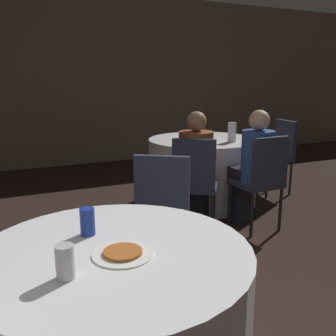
{
  "coord_description": "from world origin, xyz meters",
  "views": [
    {
      "loc": [
        -0.55,
        -1.34,
        1.41
      ],
      "look_at": [
        0.45,
        0.85,
        0.84
      ],
      "focal_mm": 40.0,
      "sensor_mm": 36.0,
      "label": 1
    }
  ],
  "objects_px": {
    "chair_near_northeast": "(159,212)",
    "person_floral_shirt": "(196,171)",
    "soda_can_silver": "(65,262)",
    "table_near": "(116,330)",
    "person_blue_shirt": "(251,169)",
    "chair_far_southwest": "(195,178)",
    "pizza_plate_near": "(123,253)",
    "chair_far_south": "(263,175)",
    "soda_can_blue": "(88,222)",
    "chair_far_east": "(279,150)",
    "bottle_far": "(232,132)",
    "table_far": "(203,170)"
  },
  "relations": [
    {
      "from": "soda_can_blue",
      "to": "person_blue_shirt",
      "type": "bearing_deg",
      "value": 34.93
    },
    {
      "from": "chair_far_east",
      "to": "chair_far_southwest",
      "type": "bearing_deg",
      "value": 120.54
    },
    {
      "from": "bottle_far",
      "to": "soda_can_silver",
      "type": "bearing_deg",
      "value": -134.44
    },
    {
      "from": "chair_far_east",
      "to": "pizza_plate_near",
      "type": "xyz_separation_m",
      "value": [
        -2.8,
        -2.34,
        0.2
      ]
    },
    {
      "from": "bottle_far",
      "to": "table_near",
      "type": "bearing_deg",
      "value": -133.46
    },
    {
      "from": "chair_far_south",
      "to": "person_blue_shirt",
      "type": "bearing_deg",
      "value": 90.0
    },
    {
      "from": "chair_far_south",
      "to": "pizza_plate_near",
      "type": "distance_m",
      "value": 2.27
    },
    {
      "from": "chair_far_southwest",
      "to": "pizza_plate_near",
      "type": "xyz_separation_m",
      "value": [
        -1.17,
        -1.56,
        0.2
      ]
    },
    {
      "from": "soda_can_silver",
      "to": "bottle_far",
      "type": "xyz_separation_m",
      "value": [
        2.17,
        2.21,
        0.05
      ]
    },
    {
      "from": "person_blue_shirt",
      "to": "soda_can_blue",
      "type": "bearing_deg",
      "value": -147.17
    },
    {
      "from": "chair_far_southwest",
      "to": "chair_far_east",
      "type": "relative_size",
      "value": 1.0
    },
    {
      "from": "table_far",
      "to": "chair_far_south",
      "type": "bearing_deg",
      "value": -87.89
    },
    {
      "from": "table_near",
      "to": "chair_far_south",
      "type": "xyz_separation_m",
      "value": [
        1.81,
        1.33,
        0.18
      ]
    },
    {
      "from": "table_far",
      "to": "person_blue_shirt",
      "type": "xyz_separation_m",
      "value": [
        0.03,
        -0.88,
        0.2
      ]
    },
    {
      "from": "chair_far_south",
      "to": "person_blue_shirt",
      "type": "height_order",
      "value": "person_blue_shirt"
    },
    {
      "from": "chair_far_south",
      "to": "table_near",
      "type": "bearing_deg",
      "value": -145.97
    },
    {
      "from": "chair_far_east",
      "to": "person_blue_shirt",
      "type": "height_order",
      "value": "person_blue_shirt"
    },
    {
      "from": "table_near",
      "to": "chair_far_south",
      "type": "bearing_deg",
      "value": 36.14
    },
    {
      "from": "pizza_plate_near",
      "to": "person_blue_shirt",
      "type": "bearing_deg",
      "value": 41.06
    },
    {
      "from": "table_near",
      "to": "pizza_plate_near",
      "type": "distance_m",
      "value": 0.38
    },
    {
      "from": "chair_near_northeast",
      "to": "soda_can_blue",
      "type": "relative_size",
      "value": 7.53
    },
    {
      "from": "table_near",
      "to": "person_blue_shirt",
      "type": "xyz_separation_m",
      "value": [
        1.81,
        1.5,
        0.2
      ]
    },
    {
      "from": "chair_far_south",
      "to": "pizza_plate_near",
      "type": "height_order",
      "value": "chair_far_south"
    },
    {
      "from": "chair_far_east",
      "to": "bottle_far",
      "type": "distance_m",
      "value": 0.94
    },
    {
      "from": "table_near",
      "to": "person_blue_shirt",
      "type": "height_order",
      "value": "person_blue_shirt"
    },
    {
      "from": "person_blue_shirt",
      "to": "person_floral_shirt",
      "type": "bearing_deg",
      "value": 162.25
    },
    {
      "from": "person_blue_shirt",
      "to": "pizza_plate_near",
      "type": "relative_size",
      "value": 4.72
    },
    {
      "from": "chair_far_east",
      "to": "chair_far_south",
      "type": "distance_m",
      "value": 1.39
    },
    {
      "from": "soda_can_blue",
      "to": "chair_far_southwest",
      "type": "bearing_deg",
      "value": 46.34
    },
    {
      "from": "chair_far_south",
      "to": "person_blue_shirt",
      "type": "relative_size",
      "value": 0.8
    },
    {
      "from": "chair_near_northeast",
      "to": "person_floral_shirt",
      "type": "height_order",
      "value": "person_floral_shirt"
    },
    {
      "from": "soda_can_blue",
      "to": "chair_far_east",
      "type": "bearing_deg",
      "value": 35.95
    },
    {
      "from": "bottle_far",
      "to": "person_floral_shirt",
      "type": "bearing_deg",
      "value": -147.93
    },
    {
      "from": "soda_can_blue",
      "to": "bottle_far",
      "type": "relative_size",
      "value": 0.57
    },
    {
      "from": "chair_far_east",
      "to": "soda_can_silver",
      "type": "distance_m",
      "value": 3.9
    },
    {
      "from": "table_near",
      "to": "chair_far_southwest",
      "type": "height_order",
      "value": "chair_far_southwest"
    },
    {
      "from": "soda_can_silver",
      "to": "chair_near_northeast",
      "type": "bearing_deg",
      "value": 51.5
    },
    {
      "from": "pizza_plate_near",
      "to": "bottle_far",
      "type": "bearing_deg",
      "value": 47.65
    },
    {
      "from": "table_near",
      "to": "soda_can_silver",
      "type": "relative_size",
      "value": 9.31
    },
    {
      "from": "pizza_plate_near",
      "to": "bottle_far",
      "type": "relative_size",
      "value": 1.14
    },
    {
      "from": "chair_far_south",
      "to": "chair_far_southwest",
      "type": "bearing_deg",
      "value": 161.99
    },
    {
      "from": "chair_near_northeast",
      "to": "chair_far_east",
      "type": "height_order",
      "value": "same"
    },
    {
      "from": "chair_far_south",
      "to": "chair_near_northeast",
      "type": "bearing_deg",
      "value": -160.03
    },
    {
      "from": "table_far",
      "to": "chair_far_southwest",
      "type": "xyz_separation_m",
      "value": [
        -0.59,
        -0.87,
        0.18
      ]
    },
    {
      "from": "chair_far_east",
      "to": "person_blue_shirt",
      "type": "relative_size",
      "value": 0.8
    },
    {
      "from": "person_blue_shirt",
      "to": "pizza_plate_near",
      "type": "bearing_deg",
      "value": -141.05
    },
    {
      "from": "table_near",
      "to": "chair_near_northeast",
      "type": "relative_size",
      "value": 1.24
    },
    {
      "from": "chair_near_northeast",
      "to": "person_floral_shirt",
      "type": "relative_size",
      "value": 0.81
    },
    {
      "from": "soda_can_blue",
      "to": "bottle_far",
      "type": "bearing_deg",
      "value": 42.87
    },
    {
      "from": "soda_can_blue",
      "to": "person_floral_shirt",
      "type": "bearing_deg",
      "value": 47.18
    }
  ]
}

